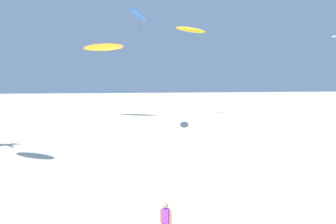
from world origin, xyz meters
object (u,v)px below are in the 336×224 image
(flying_kite_2, at_px, (139,15))
(flying_kite_5, at_px, (103,47))
(flying_kite_3, at_px, (190,30))
(person_near_right, at_px, (166,221))

(flying_kite_2, xyz_separation_m, flying_kite_5, (-4.39, 15.53, -2.40))
(flying_kite_3, relative_size, flying_kite_5, 1.27)
(flying_kite_3, distance_m, flying_kite_5, 13.96)
(flying_kite_5, bearing_deg, flying_kite_2, -74.22)
(person_near_right, bearing_deg, flying_kite_2, 88.19)
(person_near_right, bearing_deg, flying_kite_3, 77.05)
(flying_kite_3, bearing_deg, person_near_right, -102.95)
(flying_kite_3, xyz_separation_m, flying_kite_5, (-13.64, -0.57, -2.91))
(flying_kite_2, height_order, person_near_right, flying_kite_2)
(flying_kite_3, height_order, flying_kite_5, flying_kite_3)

